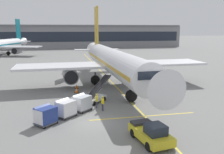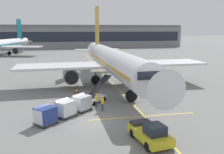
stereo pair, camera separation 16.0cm
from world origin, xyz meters
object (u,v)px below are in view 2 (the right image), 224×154
safety_cone_wingtip (77,90)px  pushback_tug (150,133)px  ground_crew_by_carts (102,102)px  safety_cone_engine_keepout (77,86)px  baggage_cart_lead (82,102)px  ground_crew_by_loader (96,100)px  belt_loader (95,95)px  baggage_cart_second (65,108)px  parked_airplane (114,62)px  distant_airplane (0,45)px  baggage_cart_third (45,115)px

safety_cone_wingtip → pushback_tug: bearing=-74.2°
pushback_tug → ground_crew_by_carts: size_ratio=2.69×
safety_cone_engine_keepout → pushback_tug: bearing=-76.6°
safety_cone_wingtip → baggage_cart_lead: bearing=-89.7°
ground_crew_by_carts → safety_cone_engine_keepout: ground_crew_by_carts is taller
pushback_tug → ground_crew_by_loader: size_ratio=2.69×
belt_loader → baggage_cart_second: (-3.96, -4.85, 0.11)m
parked_airplane → pushback_tug: bearing=-93.8°
baggage_cart_lead → safety_cone_engine_keepout: baggage_cart_lead is taller
ground_crew_by_carts → distant_airplane: (-26.17, 67.52, 2.69)m
safety_cone_wingtip → distant_airplane: distant_airplane is taller
baggage_cart_lead → baggage_cart_third: same height
parked_airplane → baggage_cart_second: 16.70m
baggage_cart_third → safety_cone_wingtip: bearing=72.1°
baggage_cart_second → safety_cone_wingtip: bearing=79.6°
belt_loader → distant_airplane: size_ratio=0.12×
pushback_tug → ground_crew_by_carts: bearing=106.3°
parked_airplane → belt_loader: parked_airplane is taller
baggage_cart_second → ground_crew_by_carts: baggage_cart_second is taller
parked_airplane → distant_airplane: size_ratio=1.08×
baggage_cart_lead → baggage_cart_third: bearing=-138.2°
pushback_tug → belt_loader: bearing=103.2°
belt_loader → safety_cone_engine_keepout: 8.23m
parked_airplane → ground_crew_by_carts: (-4.04, -12.93, -2.99)m
baggage_cart_third → safety_cone_engine_keepout: (4.03, 14.64, -0.67)m
belt_loader → pushback_tug: belt_loader is taller
belt_loader → distant_airplane: 68.97m
baggage_cart_third → ground_crew_by_loader: 7.15m
belt_loader → ground_crew_by_loader: bearing=-94.9°
ground_crew_by_loader → pushback_tug: bearing=-72.7°
baggage_cart_second → distant_airplane: (-21.87, 68.74, 2.69)m
parked_airplane → belt_loader: 10.74m
baggage_cart_second → pushback_tug: baggage_cart_second is taller
belt_loader → baggage_cart_third: 8.94m
baggage_cart_lead → distant_airplane: size_ratio=0.07×
baggage_cart_second → ground_crew_by_loader: baggage_cart_second is taller
baggage_cart_lead → parked_airplane: bearing=62.7°
belt_loader → ground_crew_by_carts: (0.34, -3.63, 0.10)m
pushback_tug → ground_crew_by_carts: pushback_tug is taller
pushback_tug → distant_airplane: size_ratio=0.12×
safety_cone_engine_keepout → ground_crew_by_carts: bearing=-78.9°
baggage_cart_third → pushback_tug: baggage_cart_third is taller
baggage_cart_lead → ground_crew_by_carts: baggage_cart_lead is taller
pushback_tug → distant_airplane: bearing=110.6°
ground_crew_by_loader → safety_cone_wingtip: ground_crew_by_loader is taller
parked_airplane → ground_crew_by_carts: parked_airplane is taller
distant_airplane → safety_cone_wingtip: bearing=-68.0°
pushback_tug → distant_airplane: distant_airplane is taller
belt_loader → pushback_tug: (2.94, -12.53, -0.07)m
parked_airplane → safety_cone_wingtip: (-6.49, -4.03, -3.63)m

